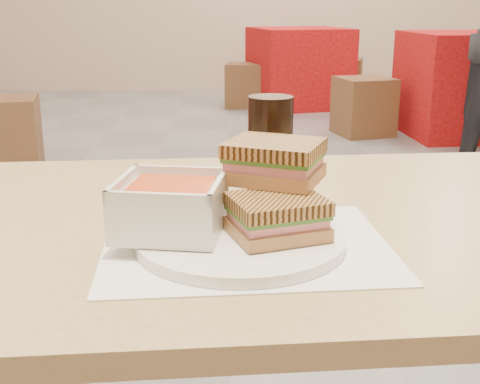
{
  "coord_description": "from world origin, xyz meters",
  "views": [
    {
      "loc": [
        -0.01,
        -2.73,
        1.04
      ],
      "look_at": [
        0.01,
        -2.0,
        0.82
      ],
      "focal_mm": 46.7,
      "sensor_mm": 36.0,
      "label": 1
    }
  ],
  "objects_px": {
    "bg_chair_1l": "(364,106)",
    "main_table": "(277,287)",
    "plate": "(240,239)",
    "panini_lower": "(277,216)",
    "bg_chair_2r": "(342,79)",
    "bg_table_1": "(466,84)",
    "bg_chair_0r": "(6,134)",
    "bg_table_2": "(299,68)",
    "bg_chair_2l": "(246,85)",
    "cola_glass": "(270,145)",
    "soup_bowl": "(171,208)"
  },
  "relations": [
    {
      "from": "bg_chair_1l",
      "to": "main_table",
      "type": "bearing_deg",
      "value": -103.97
    },
    {
      "from": "plate",
      "to": "panini_lower",
      "type": "xyz_separation_m",
      "value": [
        0.05,
        -0.01,
        0.03
      ]
    },
    {
      "from": "main_table",
      "to": "bg_chair_2r",
      "type": "height_order",
      "value": "main_table"
    },
    {
      "from": "bg_table_1",
      "to": "bg_chair_0r",
      "type": "relative_size",
      "value": 2.01
    },
    {
      "from": "main_table",
      "to": "bg_table_2",
      "type": "height_order",
      "value": "bg_table_2"
    },
    {
      "from": "bg_table_1",
      "to": "bg_chair_2l",
      "type": "xyz_separation_m",
      "value": [
        -1.73,
        1.45,
        -0.19
      ]
    },
    {
      "from": "main_table",
      "to": "bg_chair_2r",
      "type": "bearing_deg",
      "value": 78.78
    },
    {
      "from": "cola_glass",
      "to": "bg_chair_0r",
      "type": "relative_size",
      "value": 0.31
    },
    {
      "from": "panini_lower",
      "to": "bg_chair_0r",
      "type": "relative_size",
      "value": 0.27
    },
    {
      "from": "main_table",
      "to": "panini_lower",
      "type": "xyz_separation_m",
      "value": [
        -0.01,
        -0.13,
        0.16
      ]
    },
    {
      "from": "plate",
      "to": "cola_glass",
      "type": "xyz_separation_m",
      "value": [
        0.05,
        0.24,
        0.07
      ]
    },
    {
      "from": "soup_bowl",
      "to": "bg_chair_2r",
      "type": "distance_m",
      "value": 6.35
    },
    {
      "from": "panini_lower",
      "to": "bg_chair_1l",
      "type": "height_order",
      "value": "panini_lower"
    },
    {
      "from": "plate",
      "to": "bg_table_2",
      "type": "relative_size",
      "value": 0.24
    },
    {
      "from": "soup_bowl",
      "to": "bg_table_1",
      "type": "xyz_separation_m",
      "value": [
        2.0,
        4.28,
        -0.39
      ]
    },
    {
      "from": "bg_chair_2r",
      "to": "soup_bowl",
      "type": "bearing_deg",
      "value": -102.3
    },
    {
      "from": "main_table",
      "to": "bg_chair_0r",
      "type": "height_order",
      "value": "main_table"
    },
    {
      "from": "panini_lower",
      "to": "bg_table_2",
      "type": "relative_size",
      "value": 0.12
    },
    {
      "from": "cola_glass",
      "to": "bg_chair_2r",
      "type": "relative_size",
      "value": 0.31
    },
    {
      "from": "cola_glass",
      "to": "bg_table_1",
      "type": "bearing_deg",
      "value": 65.37
    },
    {
      "from": "bg_chair_0r",
      "to": "bg_chair_2r",
      "type": "bearing_deg",
      "value": 47.71
    },
    {
      "from": "plate",
      "to": "bg_chair_0r",
      "type": "xyz_separation_m",
      "value": [
        -1.43,
        3.23,
        -0.53
      ]
    },
    {
      "from": "soup_bowl",
      "to": "bg_chair_2l",
      "type": "bearing_deg",
      "value": 87.31
    },
    {
      "from": "bg_table_1",
      "to": "panini_lower",
      "type": "bearing_deg",
      "value": -113.46
    },
    {
      "from": "main_table",
      "to": "soup_bowl",
      "type": "bearing_deg",
      "value": -143.08
    },
    {
      "from": "panini_lower",
      "to": "cola_glass",
      "type": "distance_m",
      "value": 0.25
    },
    {
      "from": "bg_chair_0r",
      "to": "plate",
      "type": "bearing_deg",
      "value": -66.08
    },
    {
      "from": "bg_chair_2l",
      "to": "bg_chair_1l",
      "type": "bearing_deg",
      "value": -57.74
    },
    {
      "from": "soup_bowl",
      "to": "bg_chair_2r",
      "type": "relative_size",
      "value": 0.29
    },
    {
      "from": "soup_bowl",
      "to": "bg_table_1",
      "type": "relative_size",
      "value": 0.15
    },
    {
      "from": "main_table",
      "to": "bg_chair_1l",
      "type": "distance_m",
      "value": 4.33
    },
    {
      "from": "bg_table_2",
      "to": "bg_chair_2r",
      "type": "distance_m",
      "value": 0.69
    },
    {
      "from": "panini_lower",
      "to": "bg_table_1",
      "type": "xyz_separation_m",
      "value": [
        1.87,
        4.3,
        -0.38
      ]
    },
    {
      "from": "bg_table_1",
      "to": "bg_table_2",
      "type": "bearing_deg",
      "value": 128.57
    },
    {
      "from": "bg_chair_1l",
      "to": "plate",
      "type": "bearing_deg",
      "value": -104.31
    },
    {
      "from": "bg_table_2",
      "to": "plate",
      "type": "bearing_deg",
      "value": -97.17
    },
    {
      "from": "bg_table_1",
      "to": "bg_chair_2r",
      "type": "height_order",
      "value": "bg_table_1"
    },
    {
      "from": "bg_table_1",
      "to": "bg_chair_1l",
      "type": "bearing_deg",
      "value": 179.44
    },
    {
      "from": "main_table",
      "to": "panini_lower",
      "type": "bearing_deg",
      "value": -95.3
    },
    {
      "from": "bg_chair_2r",
      "to": "panini_lower",
      "type": "bearing_deg",
      "value": -101.1
    },
    {
      "from": "plate",
      "to": "cola_glass",
      "type": "relative_size",
      "value": 1.71
    },
    {
      "from": "bg_table_1",
      "to": "bg_chair_1l",
      "type": "xyz_separation_m",
      "value": [
        -0.81,
        0.01,
        -0.18
      ]
    },
    {
      "from": "soup_bowl",
      "to": "bg_chair_2l",
      "type": "xyz_separation_m",
      "value": [
        0.27,
        5.74,
        -0.58
      ]
    },
    {
      "from": "bg_chair_0r",
      "to": "bg_chair_2r",
      "type": "xyz_separation_m",
      "value": [
        2.69,
        2.96,
        -0.01
      ]
    },
    {
      "from": "bg_chair_1l",
      "to": "bg_chair_2r",
      "type": "bearing_deg",
      "value": 85.03
    },
    {
      "from": "main_table",
      "to": "bg_table_1",
      "type": "distance_m",
      "value": 4.57
    },
    {
      "from": "plate",
      "to": "bg_chair_2r",
      "type": "distance_m",
      "value": 6.34
    },
    {
      "from": "panini_lower",
      "to": "bg_chair_2r",
      "type": "distance_m",
      "value": 6.34
    },
    {
      "from": "bg_table_1",
      "to": "bg_table_2",
      "type": "height_order",
      "value": "bg_table_1"
    },
    {
      "from": "plate",
      "to": "bg_chair_2l",
      "type": "relative_size",
      "value": 0.59
    }
  ]
}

